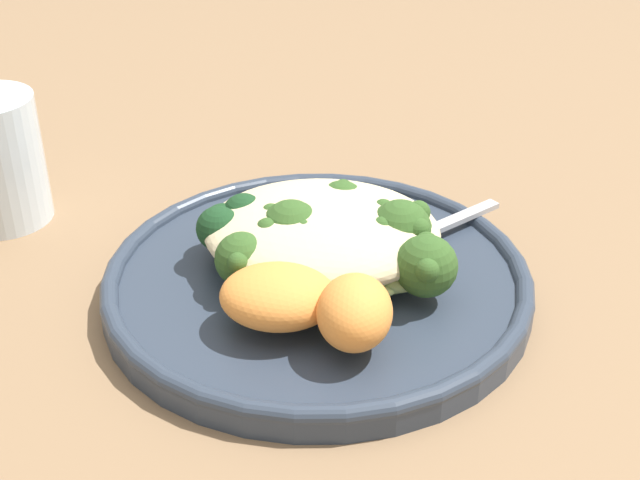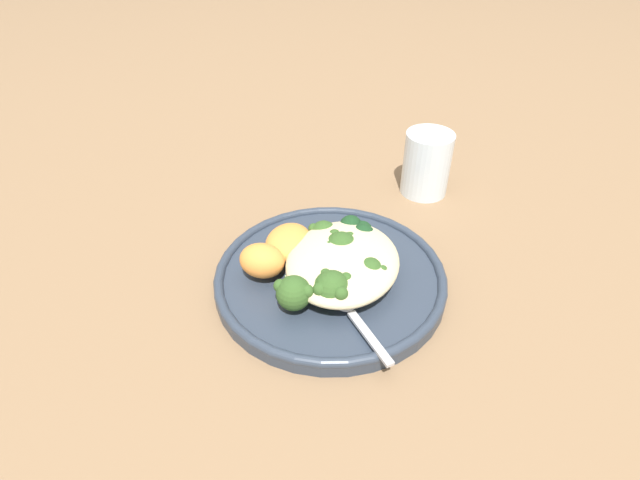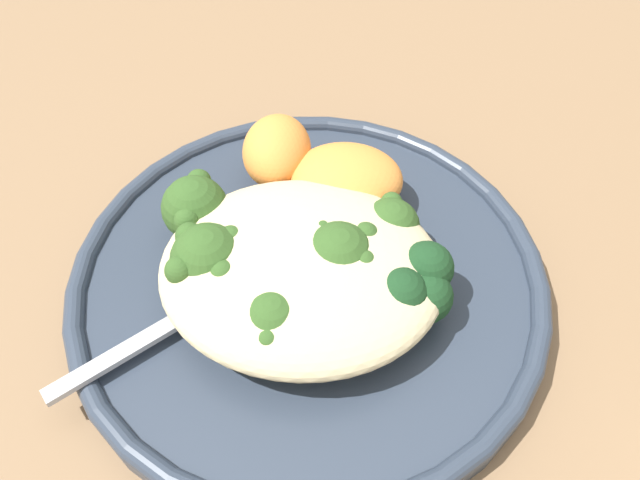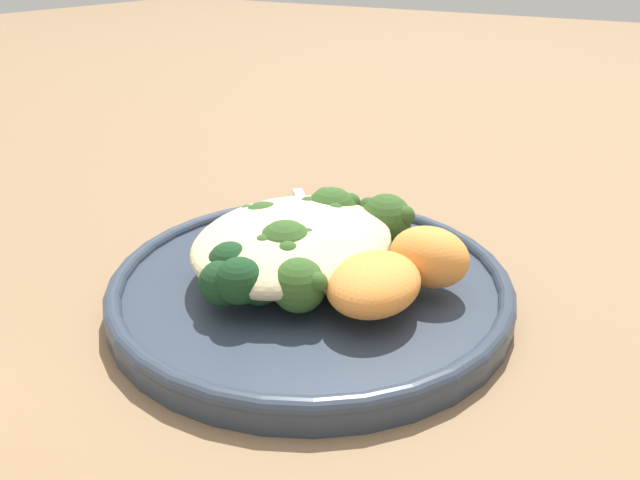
{
  "view_description": "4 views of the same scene",
  "coord_description": "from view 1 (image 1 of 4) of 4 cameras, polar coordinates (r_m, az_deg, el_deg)",
  "views": [
    {
      "loc": [
        0.06,
        -0.5,
        0.34
      ],
      "look_at": [
        0.02,
        -0.03,
        0.05
      ],
      "focal_mm": 50.0,
      "sensor_mm": 36.0,
      "label": 1
    },
    {
      "loc": [
        0.45,
        0.1,
        0.42
      ],
      "look_at": [
        0.01,
        -0.03,
        0.06
      ],
      "focal_mm": 28.0,
      "sensor_mm": 36.0,
      "label": 2
    },
    {
      "loc": [
        -0.01,
        0.2,
        0.31
      ],
      "look_at": [
        0.01,
        -0.01,
        0.06
      ],
      "focal_mm": 35.0,
      "sensor_mm": 36.0,
      "label": 3
    },
    {
      "loc": [
        -0.3,
        -0.23,
        0.23
      ],
      "look_at": [
        0.0,
        -0.03,
        0.06
      ],
      "focal_mm": 35.0,
      "sensor_mm": 36.0,
      "label": 4
    }
  ],
  "objects": [
    {
      "name": "quinoa_mound",
      "position": [
        0.58,
        0.12,
        0.55
      ],
      "size": [
        0.15,
        0.13,
        0.04
      ],
      "primitive_type": "ellipsoid",
      "color": "beige",
      "rests_on": "plate"
    },
    {
      "name": "broccoli_stalk_4",
      "position": [
        0.55,
        -3.46,
        -1.68
      ],
      "size": [
        0.11,
        0.04,
        0.03
      ],
      "rotation": [
        0.0,
        0.0,
        2.99
      ],
      "color": "#ADC675",
      "rests_on": "plate"
    },
    {
      "name": "kale_tuft",
      "position": [
        0.59,
        -5.41,
        0.75
      ],
      "size": [
        0.05,
        0.05,
        0.04
      ],
      "color": "#193D1E",
      "rests_on": "plate"
    },
    {
      "name": "broccoli_stalk_3",
      "position": [
        0.57,
        -1.8,
        0.32
      ],
      "size": [
        0.08,
        0.08,
        0.04
      ],
      "rotation": [
        0.0,
        0.0,
        2.33
      ],
      "color": "#ADC675",
      "rests_on": "plate"
    },
    {
      "name": "spoon",
      "position": [
        0.61,
        5.79,
        0.18
      ],
      "size": [
        0.1,
        0.09,
        0.01
      ],
      "rotation": [
        0.0,
        0.0,
        0.74
      ],
      "color": "#B7B7BC",
      "rests_on": "plate"
    },
    {
      "name": "plate",
      "position": [
        0.58,
        -0.17,
        -2.64
      ],
      "size": [
        0.28,
        0.28,
        0.02
      ],
      "color": "#2D3847",
      "rests_on": "ground_plane"
    },
    {
      "name": "ground_plane",
      "position": [
        0.6,
        -1.71,
        -2.66
      ],
      "size": [
        4.0,
        4.0,
        0.0
      ],
      "primitive_type": "plane",
      "color": "#846647"
    },
    {
      "name": "broccoli_stalk_1",
      "position": [
        0.57,
        4.63,
        0.18
      ],
      "size": [
        0.08,
        0.09,
        0.04
      ],
      "rotation": [
        0.0,
        0.0,
        0.93
      ],
      "color": "#ADC675",
      "rests_on": "plate"
    },
    {
      "name": "sweet_potato_chunk_1",
      "position": [
        0.52,
        -2.65,
        -3.62
      ],
      "size": [
        0.07,
        0.06,
        0.03
      ],
      "primitive_type": "ellipsoid",
      "rotation": [
        0.0,
        0.0,
        0.0
      ],
      "color": "orange",
      "rests_on": "plate"
    },
    {
      "name": "sweet_potato_chunk_0",
      "position": [
        0.5,
        2.23,
        -4.64
      ],
      "size": [
        0.04,
        0.05,
        0.04
      ],
      "primitive_type": "ellipsoid",
      "rotation": [
        0.0,
        0.0,
        4.7
      ],
      "color": "orange",
      "rests_on": "plate"
    },
    {
      "name": "broccoli_stalk_2",
      "position": [
        0.6,
        1.38,
        1.04
      ],
      "size": [
        0.04,
        0.11,
        0.04
      ],
      "rotation": [
        0.0,
        0.0,
        1.63
      ],
      "color": "#ADC675",
      "rests_on": "plate"
    },
    {
      "name": "broccoli_stalk_0",
      "position": [
        0.55,
        6.21,
        -1.82
      ],
      "size": [
        0.09,
        0.05,
        0.04
      ],
      "rotation": [
        0.0,
        0.0,
        0.15
      ],
      "color": "#ADC675",
      "rests_on": "plate"
    }
  ]
}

